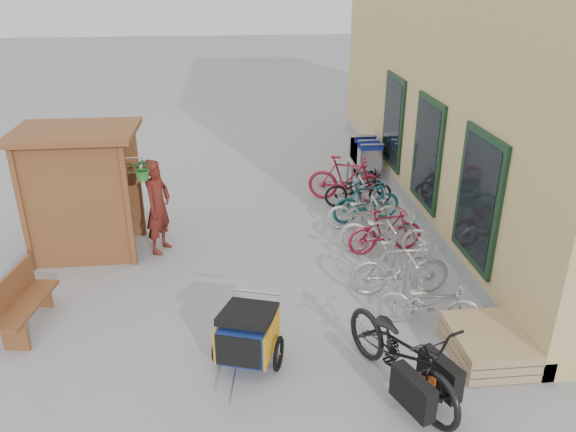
{
  "coord_description": "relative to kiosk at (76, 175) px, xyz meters",
  "views": [
    {
      "loc": [
        -0.42,
        -7.48,
        5.01
      ],
      "look_at": [
        0.5,
        1.5,
        1.0
      ],
      "focal_mm": 35.0,
      "sensor_mm": 36.0,
      "label": 1
    }
  ],
  "objects": [
    {
      "name": "bike_1",
      "position": [
        5.51,
        -2.11,
        -1.05
      ],
      "size": [
        1.67,
        0.5,
        1.0
      ],
      "primitive_type": "imported",
      "rotation": [
        0.0,
        0.0,
        1.55
      ],
      "color": "#A19FA4",
      "rests_on": "ground"
    },
    {
      "name": "shopping_carts",
      "position": [
        6.28,
        3.85,
        -0.94
      ],
      "size": [
        0.59,
        1.62,
        1.05
      ],
      "color": "silver",
      "rests_on": "ground"
    },
    {
      "name": "building",
      "position": [
        9.77,
        2.03,
        1.94
      ],
      "size": [
        6.07,
        13.0,
        7.0
      ],
      "color": "tan",
      "rests_on": "ground"
    },
    {
      "name": "person_kiosk",
      "position": [
        1.42,
        -0.09,
        -0.64
      ],
      "size": [
        0.67,
        0.79,
        1.83
      ],
      "primitive_type": "imported",
      "rotation": [
        0.0,
        0.0,
        1.16
      ],
      "color": "maroon",
      "rests_on": "ground"
    },
    {
      "name": "bike_3",
      "position": [
        5.67,
        -0.61,
        -1.1
      ],
      "size": [
        1.54,
        0.64,
        0.9
      ],
      "primitive_type": "imported",
      "rotation": [
        0.0,
        0.0,
        1.72
      ],
      "color": "#A01D37",
      "rests_on": "ground"
    },
    {
      "name": "bike_2",
      "position": [
        5.66,
        -0.72,
        -1.09
      ],
      "size": [
        1.88,
        1.14,
        0.93
      ],
      "primitive_type": "imported",
      "rotation": [
        0.0,
        0.0,
        1.25
      ],
      "color": "beige",
      "rests_on": "ground"
    },
    {
      "name": "bike_5",
      "position": [
        5.64,
        0.83,
        -1.09
      ],
      "size": [
        1.6,
        0.74,
        0.93
      ],
      "primitive_type": "imported",
      "rotation": [
        0.0,
        0.0,
        1.78
      ],
      "color": "#1B636D",
      "rests_on": "ground"
    },
    {
      "name": "bench",
      "position": [
        -0.4,
        -2.47,
        -1.1
      ],
      "size": [
        0.63,
        1.45,
        0.89
      ],
      "rotation": [
        0.0,
        0.0,
        -0.15
      ],
      "color": "brown",
      "rests_on": "ground"
    },
    {
      "name": "bike_0",
      "position": [
        5.71,
        -3.03,
        -1.15
      ],
      "size": [
        1.63,
        0.98,
        0.81
      ],
      "primitive_type": "imported",
      "rotation": [
        0.0,
        0.0,
        1.26
      ],
      "color": "#A19FA4",
      "rests_on": "ground"
    },
    {
      "name": "pallet_stack",
      "position": [
        6.28,
        -3.87,
        -1.34
      ],
      "size": [
        1.0,
        1.2,
        0.4
      ],
      "color": "tan",
      "rests_on": "ground"
    },
    {
      "name": "bike_4",
      "position": [
        5.52,
        0.48,
        -1.15
      ],
      "size": [
        1.58,
        0.66,
        0.81
      ],
      "primitive_type": "imported",
      "rotation": [
        0.0,
        0.0,
        1.49
      ],
      "color": "beige",
      "rests_on": "ground"
    },
    {
      "name": "bike_7",
      "position": [
        5.45,
        2.01,
        -1.01
      ],
      "size": [
        1.87,
        1.08,
        1.08
      ],
      "primitive_type": "imported",
      "rotation": [
        0.0,
        0.0,
        1.23
      ],
      "color": "#A01D37",
      "rests_on": "ground"
    },
    {
      "name": "cargo_bike",
      "position": [
        4.88,
        -4.38,
        -0.98
      ],
      "size": [
        1.52,
        2.33,
        1.16
      ],
      "rotation": [
        0.0,
        0.0,
        0.38
      ],
      "color": "black",
      "rests_on": "ground"
    },
    {
      "name": "ground",
      "position": [
        3.28,
        -2.47,
        -1.55
      ],
      "size": [
        80.0,
        80.0,
        0.0
      ],
      "primitive_type": "plane",
      "color": "gray"
    },
    {
      "name": "child_trailer",
      "position": [
        2.95,
        -3.66,
        -1.05
      ],
      "size": [
        1.01,
        1.57,
        0.91
      ],
      "rotation": [
        0.0,
        0.0,
        -0.31
      ],
      "color": "navy",
      "rests_on": "ground"
    },
    {
      "name": "bike_6",
      "position": [
        5.66,
        1.7,
        -1.14
      ],
      "size": [
        1.57,
        0.58,
        0.82
      ],
      "primitive_type": "imported",
      "rotation": [
        0.0,
        0.0,
        1.6
      ],
      "color": "black",
      "rests_on": "ground"
    },
    {
      "name": "bike_rack",
      "position": [
        5.58,
        -0.07,
        -1.04
      ],
      "size": [
        0.05,
        5.35,
        0.86
      ],
      "color": "#A5A8AD",
      "rests_on": "ground"
    },
    {
      "name": "kiosk",
      "position": [
        0.0,
        0.0,
        0.0
      ],
      "size": [
        2.49,
        1.65,
        2.4
      ],
      "color": "brown",
      "rests_on": "ground"
    }
  ]
}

